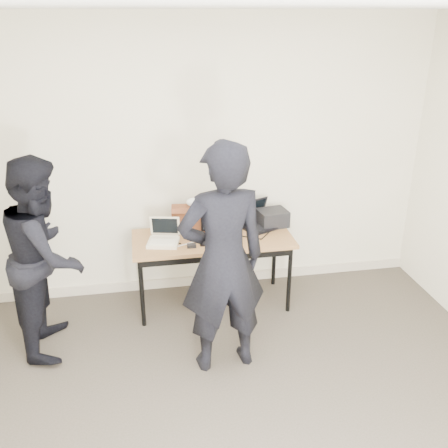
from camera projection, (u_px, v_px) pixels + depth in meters
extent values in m
cube|color=white|center=(265.00, 0.00, 2.24)|extent=(4.50, 4.50, 0.05)
cube|color=beige|center=(202.00, 160.00, 4.84)|extent=(4.50, 0.05, 2.70)
cube|color=olive|center=(213.00, 239.00, 4.70)|extent=(1.50, 0.65, 0.03)
cylinder|color=black|center=(142.00, 293.00, 4.49)|extent=(0.04, 0.04, 0.68)
cylinder|color=black|center=(289.00, 280.00, 4.71)|extent=(0.04, 0.04, 0.68)
cylinder|color=black|center=(140.00, 266.00, 4.97)|extent=(0.04, 0.04, 0.68)
cylinder|color=black|center=(274.00, 255.00, 5.19)|extent=(0.04, 0.04, 0.68)
cube|color=black|center=(218.00, 258.00, 4.47)|extent=(1.40, 0.02, 0.06)
cube|color=beige|center=(163.00, 243.00, 4.55)|extent=(0.32, 0.29, 0.03)
cube|color=white|center=(163.00, 242.00, 4.52)|extent=(0.25, 0.17, 0.01)
cube|color=beige|center=(165.00, 226.00, 4.63)|extent=(0.28, 0.11, 0.19)
cube|color=black|center=(165.00, 226.00, 4.62)|extent=(0.24, 0.08, 0.16)
cube|color=beige|center=(165.00, 236.00, 4.65)|extent=(0.25, 0.07, 0.01)
cube|color=black|center=(218.00, 240.00, 4.62)|extent=(0.36, 0.29, 0.02)
cube|color=black|center=(218.00, 240.00, 4.59)|extent=(0.28, 0.18, 0.01)
cube|color=black|center=(218.00, 221.00, 4.71)|extent=(0.33, 0.12, 0.23)
cube|color=#26333F|center=(218.00, 221.00, 4.70)|extent=(0.28, 0.10, 0.19)
cube|color=black|center=(218.00, 233.00, 4.73)|extent=(0.29, 0.06, 0.02)
cube|color=black|center=(261.00, 227.00, 4.89)|extent=(0.42, 0.37, 0.02)
cube|color=black|center=(263.00, 226.00, 4.87)|extent=(0.32, 0.25, 0.01)
cube|color=black|center=(251.00, 210.00, 4.97)|extent=(0.35, 0.22, 0.23)
cube|color=black|center=(252.00, 210.00, 4.96)|extent=(0.30, 0.18, 0.19)
cube|color=black|center=(253.00, 222.00, 4.99)|extent=(0.29, 0.15, 0.02)
cube|color=brown|center=(191.00, 218.00, 4.82)|extent=(0.37, 0.19, 0.24)
cube|color=brown|center=(190.00, 211.00, 4.72)|extent=(0.37, 0.11, 0.07)
cube|color=brown|center=(207.00, 219.00, 4.84)|extent=(0.03, 0.10, 0.02)
ellipsoid|color=white|center=(193.00, 202.00, 4.76)|extent=(0.15, 0.12, 0.08)
cube|color=black|center=(272.00, 218.00, 4.93)|extent=(0.31, 0.27, 0.16)
cube|color=black|center=(192.00, 246.00, 4.49)|extent=(0.08, 0.05, 0.03)
cube|color=black|center=(244.00, 237.00, 4.70)|extent=(0.29, 0.18, 0.01)
cube|color=black|center=(267.00, 234.00, 4.76)|extent=(0.17, 0.21, 0.01)
cube|color=black|center=(228.00, 227.00, 4.90)|extent=(0.25, 0.01, 0.01)
cube|color=silver|center=(214.00, 243.00, 4.58)|extent=(0.19, 0.17, 0.01)
cube|color=black|center=(167.00, 239.00, 4.64)|extent=(0.24, 0.24, 0.01)
cube|color=silver|center=(189.00, 243.00, 4.57)|extent=(0.26, 0.12, 0.01)
imported|color=black|center=(223.00, 261.00, 3.77)|extent=(0.74, 0.53, 1.88)
imported|color=black|center=(45.00, 255.00, 4.08)|extent=(0.66, 0.83, 1.68)
cube|color=beige|center=(204.00, 279.00, 5.31)|extent=(4.50, 0.03, 0.10)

